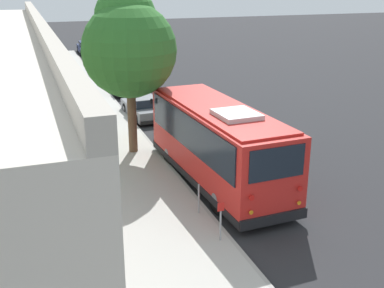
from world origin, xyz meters
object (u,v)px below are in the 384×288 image
(parked_sedan_navy, at_px, (86,48))
(sign_post_near, at_px, (221,221))
(sign_post_far, at_px, (199,199))
(parked_sedan_tan, at_px, (94,56))
(shuttle_bus, at_px, (217,140))
(street_tree, at_px, (128,44))
(fire_hydrant, at_px, (135,130))
(parked_sedan_gray, at_px, (143,108))
(parked_sedan_black, at_px, (124,84))
(parked_sedan_blue, at_px, (104,67))

(parked_sedan_navy, distance_m, sign_post_near, 41.98)
(parked_sedan_navy, xyz_separation_m, sign_post_far, (-39.99, 1.59, 0.08))
(parked_sedan_tan, bearing_deg, parked_sedan_navy, -2.14)
(parked_sedan_tan, xyz_separation_m, sign_post_far, (-33.92, 1.55, 0.11))
(shuttle_bus, bearing_deg, parked_sedan_navy, -2.73)
(street_tree, xyz_separation_m, sign_post_near, (-9.10, -0.72, -4.37))
(sign_post_near, height_order, fire_hydrant, sign_post_near)
(parked_sedan_gray, relative_size, sign_post_near, 3.27)
(parked_sedan_black, xyz_separation_m, parked_sedan_tan, (13.87, 0.05, -0.02))
(shuttle_bus, xyz_separation_m, parked_sedan_tan, (31.35, 0.19, -1.23))
(parked_sedan_tan, height_order, parked_sedan_navy, parked_sedan_navy)
(sign_post_far, relative_size, fire_hydrant, 1.36)
(parked_sedan_blue, relative_size, sign_post_near, 3.53)
(parked_sedan_gray, xyz_separation_m, fire_hydrant, (-4.06, 1.44, -0.05))
(street_tree, bearing_deg, parked_sedan_black, -10.19)
(parked_sedan_gray, relative_size, parked_sedan_navy, 0.91)
(parked_sedan_blue, bearing_deg, sign_post_near, 176.34)
(sign_post_near, distance_m, fire_hydrant, 10.92)
(shuttle_bus, bearing_deg, street_tree, 25.33)
(parked_sedan_black, height_order, parked_sedan_blue, parked_sedan_blue)
(parked_sedan_black, distance_m, street_tree, 13.89)
(parked_sedan_gray, relative_size, parked_sedan_blue, 0.93)
(parked_sedan_tan, xyz_separation_m, street_tree, (-26.78, 2.27, 4.60))
(parked_sedan_gray, height_order, street_tree, street_tree)
(parked_sedan_gray, relative_size, sign_post_far, 3.86)
(shuttle_bus, distance_m, parked_sedan_navy, 37.43)
(parked_sedan_blue, height_order, parked_sedan_tan, parked_sedan_blue)
(parked_sedan_gray, height_order, sign_post_far, parked_sedan_gray)
(parked_sedan_navy, xyz_separation_m, sign_post_near, (-41.95, 1.59, 0.20))
(parked_sedan_tan, bearing_deg, fire_hydrant, 174.32)
(parked_sedan_tan, height_order, street_tree, street_tree)
(parked_sedan_blue, bearing_deg, sign_post_far, 176.14)
(street_tree, bearing_deg, sign_post_near, -175.47)
(parked_sedan_gray, bearing_deg, street_tree, 158.01)
(sign_post_near, bearing_deg, fire_hydrant, 1.06)
(parked_sedan_gray, bearing_deg, fire_hydrant, 156.93)
(parked_sedan_gray, distance_m, parked_sedan_navy, 26.98)
(shuttle_bus, relative_size, parked_sedan_gray, 2.13)
(parked_sedan_tan, distance_m, parked_sedan_navy, 6.07)
(shuttle_bus, bearing_deg, parked_sedan_gray, -0.24)
(parked_sedan_gray, relative_size, street_tree, 0.56)
(parked_sedan_navy, distance_m, street_tree, 33.24)
(street_tree, bearing_deg, sign_post_far, -174.23)
(sign_post_far, distance_m, fire_hydrant, 8.96)
(parked_sedan_black, distance_m, parked_sedan_tan, 13.87)
(parked_sedan_blue, relative_size, parked_sedan_tan, 1.04)
(parked_sedan_black, relative_size, sign_post_near, 3.53)
(street_tree, relative_size, sign_post_far, 6.85)
(parked_sedan_navy, bearing_deg, parked_sedan_gray, -179.65)
(parked_sedan_gray, bearing_deg, parked_sedan_black, -6.35)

